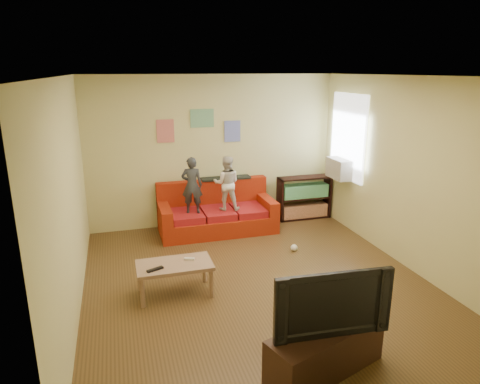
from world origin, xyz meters
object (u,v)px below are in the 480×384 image
object	(u,v)px
sofa	(216,214)
file_box	(259,226)
coffee_table	(175,268)
child_a	(192,185)
child_b	(227,183)
television	(329,299)
tv_stand	(325,350)
bookshelf	(304,200)

from	to	relation	value
sofa	file_box	xyz separation A→B (m)	(0.67, -0.37, -0.16)
coffee_table	sofa	bearing A→B (deg)	63.52
child_a	child_b	bearing A→B (deg)	-165.49
sofa	television	size ratio (longest dim) A/B	1.84
sofa	tv_stand	distance (m)	3.94
child_b	file_box	xyz separation A→B (m)	(0.52, -0.20, -0.76)
television	coffee_table	bearing A→B (deg)	125.76
bookshelf	tv_stand	world-z (taller)	bookshelf
bookshelf	child_b	bearing A→B (deg)	-168.37
child_b	coffee_table	xyz separation A→B (m)	(-1.18, -1.91, -0.53)
coffee_table	file_box	bearing A→B (deg)	45.06
child_b	sofa	bearing A→B (deg)	-32.94
bookshelf	file_box	distance (m)	1.24
sofa	child_a	world-z (taller)	child_a
sofa	file_box	size ratio (longest dim) A/B	5.15
sofa	child_a	bearing A→B (deg)	-159.51
child_b	tv_stand	world-z (taller)	child_b
child_a	file_box	size ratio (longest dim) A/B	2.46
coffee_table	tv_stand	distance (m)	2.19
sofa	tv_stand	bearing A→B (deg)	-88.24
child_b	tv_stand	xyz separation A→B (m)	(-0.03, -3.77, -0.67)
bookshelf	television	distance (m)	4.44
file_box	coffee_table	bearing A→B (deg)	-134.94
file_box	bookshelf	bearing A→B (deg)	25.97
child_a	television	bearing A→B (deg)	113.17
tv_stand	television	size ratio (longest dim) A/B	1.10
sofa	television	bearing A→B (deg)	-88.24
coffee_table	television	world-z (taller)	television
sofa	file_box	bearing A→B (deg)	-29.04
sofa	tv_stand	size ratio (longest dim) A/B	1.67
child_a	television	size ratio (longest dim) A/B	0.88
child_b	tv_stand	size ratio (longest dim) A/B	0.78
child_b	bookshelf	distance (m)	1.73
child_a	television	distance (m)	3.81
file_box	child_b	bearing A→B (deg)	158.79
file_box	television	bearing A→B (deg)	-98.71
child_b	television	distance (m)	3.77
tv_stand	television	xyz separation A→B (m)	(0.00, 0.00, 0.54)
coffee_table	file_box	size ratio (longest dim) A/B	2.40
sofa	bookshelf	bearing A→B (deg)	5.30
child_a	tv_stand	bearing A→B (deg)	113.17
sofa	television	distance (m)	3.97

